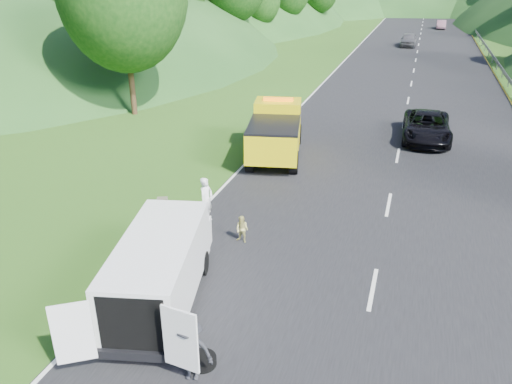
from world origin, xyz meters
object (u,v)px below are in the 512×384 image
(woman, at_px, (207,221))
(worker, at_px, (192,378))
(white_van, at_px, (161,266))
(spare_tire, at_px, (203,365))
(child, at_px, (242,242))
(suitcase, at_px, (163,205))
(passing_suv, at_px, (425,140))
(tow_truck, at_px, (276,131))

(woman, bearing_deg, worker, -147.08)
(white_van, relative_size, spare_tire, 9.53)
(child, bearing_deg, woman, 159.95)
(white_van, bearing_deg, child, 62.51)
(spare_tire, bearing_deg, worker, -97.04)
(worker, xyz_separation_m, suitcase, (-4.62, 7.43, 0.32))
(white_van, distance_m, woman, 5.11)
(child, height_order, suitcase, suitcase)
(child, bearing_deg, white_van, -93.11)
(spare_tire, bearing_deg, suitcase, 123.91)
(child, bearing_deg, worker, -69.84)
(white_van, xyz_separation_m, suitcase, (-2.66, 5.05, -0.87))
(suitcase, bearing_deg, white_van, -62.21)
(woman, height_order, child, woman)
(woman, distance_m, passing_suv, 14.69)
(woman, bearing_deg, passing_suv, -18.67)
(suitcase, bearing_deg, worker, -58.11)
(white_van, height_order, child, white_van)
(worker, height_order, passing_suv, worker)
(white_van, distance_m, passing_suv, 18.81)
(tow_truck, bearing_deg, child, -92.93)
(white_van, bearing_deg, woman, 85.81)
(worker, relative_size, suitcase, 2.49)
(tow_truck, distance_m, woman, 7.69)
(white_van, bearing_deg, worker, -63.69)
(worker, bearing_deg, child, 89.85)
(passing_suv, bearing_deg, worker, -105.49)
(spare_tire, bearing_deg, tow_truck, 99.14)
(worker, bearing_deg, spare_tire, 73.85)
(white_van, relative_size, worker, 4.00)
(worker, relative_size, passing_suv, 0.30)
(suitcase, bearing_deg, woman, -4.07)
(suitcase, distance_m, passing_suv, 15.64)
(worker, bearing_deg, woman, 101.47)
(white_van, distance_m, child, 4.14)
(child, height_order, spare_tire, child)
(tow_truck, height_order, spare_tire, tow_truck)
(suitcase, bearing_deg, passing_suv, 52.81)
(white_van, relative_size, child, 6.58)
(white_van, xyz_separation_m, child, (0.98, 3.85, -1.19))
(tow_truck, relative_size, woman, 3.84)
(tow_truck, bearing_deg, white_van, -99.99)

